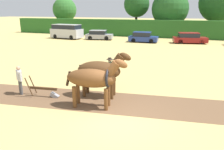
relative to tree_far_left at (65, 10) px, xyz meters
The scene contains 16 objects.
ground_plane 39.05m from the tree_far_left, 56.01° to the right, with size 240.00×240.00×0.00m, color tan.
plowed_furrow_strip 35.44m from the tree_far_left, 63.43° to the right, with size 29.83×2.60×0.01m, color brown.
hedgerow 22.14m from the tree_far_left, ahead, with size 59.51×1.24×2.80m, color #286023.
tree_far_left is the anchor object (origin of this frame).
tree_left 14.77m from the tree_far_left, ahead, with size 4.55×4.55×7.61m.
tree_center_left 20.60m from the tree_far_left, ahead, with size 6.26×6.26×7.69m.
tree_center 28.41m from the tree_far_left, ahead, with size 6.51×6.51×8.80m.
draft_horse_lead_left 37.63m from the tree_far_left, 57.11° to the right, with size 2.92×1.18×2.39m.
draft_horse_lead_right 36.42m from the tree_far_left, 56.22° to the right, with size 2.89×1.30×2.42m.
plow 36.02m from the tree_far_left, 60.69° to the right, with size 1.76×0.56×1.13m.
farmer_at_plow 35.37m from the tree_far_left, 62.89° to the right, with size 0.53×0.42×1.54m.
farmer_beside_team 34.67m from the tree_far_left, 54.71° to the right, with size 0.41×0.64×1.62m.
parked_van 11.72m from the tree_far_left, 58.21° to the right, with size 5.22×2.60×2.19m.
parked_car_left 14.93m from the tree_far_left, 39.00° to the right, with size 4.25×2.45×1.41m.
parked_car_center_left 20.85m from the tree_far_left, 28.01° to the right, with size 3.99×1.87×1.42m.
parked_car_center 26.00m from the tree_far_left, 19.63° to the right, with size 4.63×2.67×1.43m.
Camera 1 is at (2.55, -7.82, 4.30)m, focal length 35.00 mm.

